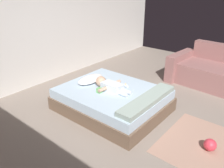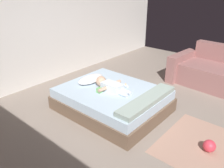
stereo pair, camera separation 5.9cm
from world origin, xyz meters
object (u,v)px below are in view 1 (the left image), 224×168
(bed, at_px, (112,100))
(pillow, at_px, (91,79))
(baby, at_px, (109,85))
(baby_bottle, at_px, (126,85))
(toy_block, at_px, (100,90))
(toy_ball, at_px, (210,145))
(couch, at_px, (222,74))
(toothbrush, at_px, (116,85))

(bed, distance_m, pillow, 0.55)
(baby, relative_size, baby_bottle, 7.04)
(pillow, xyz_separation_m, toy_block, (-0.20, -0.40, -0.02))
(toy_ball, xyz_separation_m, toy_block, (-0.21, 1.73, 0.33))
(baby, xyz_separation_m, couch, (2.17, -1.19, -0.16))
(pillow, height_order, baby_bottle, pillow)
(couch, distance_m, toy_ball, 2.22)
(pillow, height_order, couch, couch)
(toy_ball, relative_size, baby_bottle, 1.68)
(pillow, xyz_separation_m, toy_ball, (0.01, -2.13, -0.35))
(bed, xyz_separation_m, toy_ball, (0.00, -1.65, -0.10))
(toothbrush, distance_m, baby_bottle, 0.18)
(toothbrush, xyz_separation_m, toy_block, (-0.39, 0.03, 0.03))
(toy_block, height_order, baby_bottle, toy_block)
(pillow, distance_m, toothbrush, 0.47)
(toy_block, relative_size, baby_bottle, 0.84)
(couch, height_order, toy_block, couch)
(baby_bottle, bearing_deg, toy_ball, -98.50)
(bed, relative_size, baby, 2.52)
(baby, height_order, toy_ball, baby)
(bed, xyz_separation_m, couch, (2.15, -1.14, 0.10))
(bed, height_order, pillow, pillow)
(bed, distance_m, toy_ball, 1.65)
(baby, relative_size, toy_ball, 4.19)
(toy_ball, distance_m, baby_bottle, 1.59)
(toothbrush, bearing_deg, couch, -31.38)
(pillow, distance_m, baby, 0.44)
(couch, xyz_separation_m, toy_block, (-2.36, 1.23, 0.13))
(pillow, bearing_deg, bed, -89.04)
(baby, height_order, toy_block, baby)
(baby, bearing_deg, toothbrush, 3.36)
(pillow, xyz_separation_m, baby, (-0.01, -0.44, 0.01))
(bed, relative_size, pillow, 3.19)
(pillow, xyz_separation_m, toothbrush, (0.19, -0.43, -0.05))
(toy_block, xyz_separation_m, baby_bottle, (0.44, -0.19, -0.01))
(toy_ball, bearing_deg, bed, 90.04)
(couch, bearing_deg, toy_ball, -166.88)
(toothbrush, height_order, couch, couch)
(toy_ball, xyz_separation_m, baby_bottle, (0.23, 1.54, 0.32))
(bed, relative_size, toothbrush, 11.77)
(bed, height_order, couch, couch)
(toothbrush, height_order, toy_block, toy_block)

